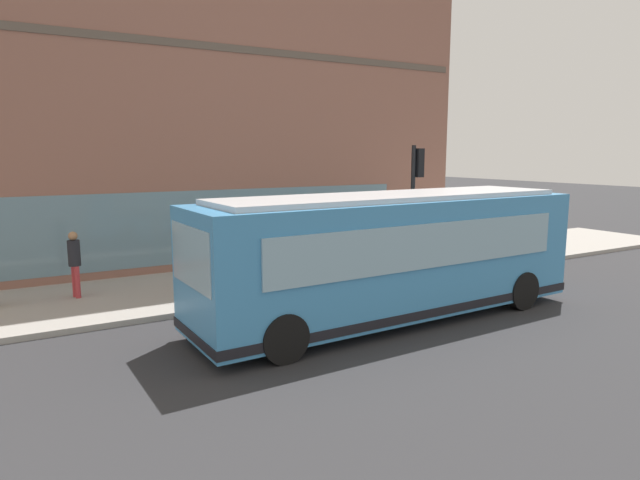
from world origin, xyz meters
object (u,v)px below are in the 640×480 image
at_px(pedestrian_by_light_pole, 209,260).
at_px(pedestrian_near_hydrant, 400,230).
at_px(newspaper_vending_box, 276,268).
at_px(city_bus_nearside, 392,256).
at_px(fire_hydrant, 349,253).
at_px(traffic_light_near_corner, 416,185).
at_px(pedestrian_near_building_entrance, 74,259).

relative_size(pedestrian_by_light_pole, pedestrian_near_hydrant, 0.90).
xyz_separation_m(pedestrian_by_light_pole, newspaper_vending_box, (-0.02, -2.06, -0.44)).
bearing_deg(newspaper_vending_box, pedestrian_by_light_pole, 89.53).
relative_size(city_bus_nearside, fire_hydrant, 13.66).
bearing_deg(traffic_light_near_corner, fire_hydrant, 18.24).
xyz_separation_m(fire_hydrant, newspaper_vending_box, (-1.39, 3.56, 0.09)).
xyz_separation_m(fire_hydrant, pedestrian_by_light_pole, (-1.38, 5.63, 0.53)).
xyz_separation_m(city_bus_nearside, pedestrian_near_building_entrance, (5.43, 6.51, -0.36)).
bearing_deg(fire_hydrant, newspaper_vending_box, 111.34).
relative_size(city_bus_nearside, pedestrian_near_building_entrance, 5.59).
xyz_separation_m(fire_hydrant, pedestrian_near_building_entrance, (-0.24, 9.00, 0.69)).
bearing_deg(pedestrian_by_light_pole, pedestrian_near_hydrant, -79.12).
distance_m(pedestrian_by_light_pole, pedestrian_near_hydrant, 8.16).
xyz_separation_m(fire_hydrant, pedestrian_near_hydrant, (0.17, -2.38, 0.64)).
relative_size(pedestrian_by_light_pole, pedestrian_near_building_entrance, 0.87).
height_order(city_bus_nearside, traffic_light_near_corner, traffic_light_near_corner).
distance_m(traffic_light_near_corner, pedestrian_by_light_pole, 6.86).
height_order(fire_hydrant, pedestrian_near_building_entrance, pedestrian_near_building_entrance).
height_order(city_bus_nearside, newspaper_vending_box, city_bus_nearside).
bearing_deg(newspaper_vending_box, fire_hydrant, -68.66).
xyz_separation_m(pedestrian_near_building_entrance, newspaper_vending_box, (-1.15, -5.44, -0.60)).
height_order(city_bus_nearside, pedestrian_near_building_entrance, city_bus_nearside).
distance_m(fire_hydrant, pedestrian_near_hydrant, 2.47).
height_order(traffic_light_near_corner, pedestrian_near_building_entrance, traffic_light_near_corner).
relative_size(fire_hydrant, pedestrian_near_building_entrance, 0.41).
relative_size(pedestrian_near_building_entrance, pedestrian_near_hydrant, 1.04).
height_order(pedestrian_by_light_pole, newspaper_vending_box, pedestrian_by_light_pole).
height_order(pedestrian_near_building_entrance, newspaper_vending_box, pedestrian_near_building_entrance).
bearing_deg(pedestrian_near_building_entrance, fire_hydrant, -88.44).
height_order(traffic_light_near_corner, pedestrian_by_light_pole, traffic_light_near_corner).
xyz_separation_m(traffic_light_near_corner, pedestrian_near_building_entrance, (2.29, 9.84, -1.82)).
xyz_separation_m(traffic_light_near_corner, pedestrian_by_light_pole, (1.16, 6.46, -1.97)).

